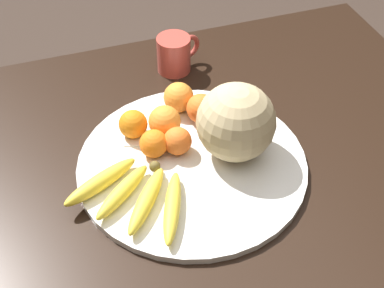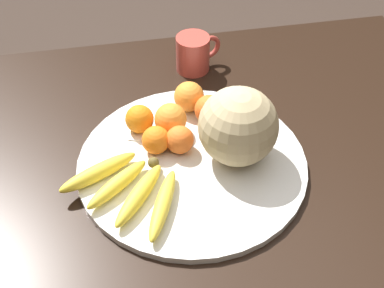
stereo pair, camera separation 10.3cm
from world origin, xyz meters
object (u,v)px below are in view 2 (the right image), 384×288
Objects in this scene: orange_front_right at (209,110)px; orange_front_left at (182,139)px; orange_mid_center at (171,119)px; orange_back_left at (156,140)px; kitchen_table at (181,190)px; fruit_bowl at (192,164)px; banana_bunch at (128,188)px; produce_tag at (150,136)px; melon at (238,126)px; ceramic_mug at (194,53)px; orange_back_right at (139,119)px; orange_top_small at (189,97)px.

orange_front_left is at bearing -133.57° from orange_front_right.
orange_mid_center is 0.06m from orange_back_left.
fruit_bowl is at bearing -64.41° from kitchen_table.
produce_tag is at bearing -159.17° from banana_bunch.
melon is (0.11, -0.04, 0.21)m from kitchen_table.
orange_mid_center reaches higher than fruit_bowl.
orange_front_left is 0.50× the size of ceramic_mug.
fruit_bowl is 1.94× the size of banana_bunch.
orange_back_left reaches higher than fruit_bowl.
kitchen_table is at bearing 173.04° from banana_bunch.
fruit_bowl is at bearing -74.36° from orange_mid_center.
orange_back_left is at bearing 170.33° from kitchen_table.
kitchen_table is 0.19m from orange_back_right.
orange_back_right reaches higher than kitchen_table.
orange_top_small is (0.05, 0.07, -0.00)m from orange_mid_center.
banana_bunch is 3.51× the size of orange_mid_center.
orange_front_left is 0.85× the size of orange_mid_center.
melon reaches higher than orange_mid_center.
melon is 0.12m from orange_front_left.
orange_mid_center is 0.59× the size of ceramic_mug.
orange_top_small reaches higher than orange_front_right.
orange_top_small reaches higher than fruit_bowl.
orange_top_small reaches higher than orange_front_left.
melon is 0.33m from ceramic_mug.
banana_bunch is 3.95× the size of orange_back_right.
kitchen_table is at bearing -9.67° from orange_back_left.
orange_mid_center reaches higher than banana_bunch.
orange_back_right is (-0.07, 0.08, 0.16)m from kitchen_table.
orange_back_right is (-0.15, -0.00, -0.00)m from orange_front_right.
produce_tag reaches higher than fruit_bowl.
orange_front_right is at bearing 46.43° from orange_front_left.
banana_bunch is 2.08× the size of ceramic_mug.
melon is 1.38× the size of ceramic_mug.
kitchen_table is at bearing 115.59° from fruit_bowl.
melon is 0.20m from produce_tag.
ceramic_mug is at bearing 87.97° from orange_front_right.
melon reaches higher than orange_back_left.
melon is at bearing -18.89° from orange_front_left.
orange_front_left is at bearing -76.84° from orange_mid_center.
kitchen_table is 2.82× the size of fruit_bowl.
banana_bunch is 4.12× the size of orange_back_left.
orange_front_left is at bearing 171.99° from banana_bunch.
orange_mid_center is 0.72× the size of produce_tag.
orange_back_right is 0.13m from orange_top_small.
orange_back_right is at bearing 133.61° from kitchen_table.
ceramic_mug reaches higher than produce_tag.
produce_tag is at bearing 100.60° from orange_back_left.
orange_front_left is 0.05m from orange_back_left.
orange_front_right is (0.19, 0.17, 0.02)m from banana_bunch.
fruit_bowl is 0.34m from ceramic_mug.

